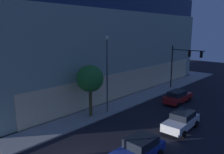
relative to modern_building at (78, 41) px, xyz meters
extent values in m
cube|color=#4C4C51|center=(0.00, 0.06, -7.24)|extent=(38.35, 24.97, 0.15)
cube|color=beige|center=(0.00, -12.02, -5.45)|extent=(34.15, 0.60, 3.44)
cube|color=#92A897|center=(0.00, 0.06, -1.38)|extent=(37.95, 24.57, 11.56)
cube|color=navy|center=(0.00, 0.06, 5.93)|extent=(37.19, 24.08, 3.08)
cylinder|color=black|center=(7.02, -14.54, -3.82)|extent=(0.18, 0.18, 6.69)
cylinder|color=black|center=(7.08, -17.02, -1.07)|extent=(0.25, 4.96, 0.12)
cube|color=black|center=(7.09, -17.27, -1.57)|extent=(0.33, 0.33, 0.90)
sphere|color=yellow|center=(7.09, -17.45, -1.29)|extent=(0.18, 0.18, 0.18)
cube|color=black|center=(7.13, -19.00, -1.57)|extent=(0.33, 0.33, 0.90)
sphere|color=green|center=(7.14, -19.18, -1.29)|extent=(0.18, 0.18, 0.18)
cylinder|color=#484848|center=(-7.89, -14.75, -3.12)|extent=(0.16, 0.16, 8.10)
sphere|color=#F9EFC6|center=(-7.89, -14.75, 1.09)|extent=(0.44, 0.44, 0.44)
cylinder|color=#48431E|center=(-9.94, -14.26, -5.68)|extent=(0.33, 0.33, 2.98)
sphere|color=#26712A|center=(-9.94, -14.26, -3.06)|extent=(2.83, 2.83, 2.83)
cube|color=navy|center=(-13.01, -22.79, -6.68)|extent=(4.41, 2.01, 0.66)
cube|color=black|center=(-12.68, -22.80, -6.04)|extent=(2.27, 1.78, 0.63)
cylinder|color=black|center=(-11.67, -23.78, -7.01)|extent=(0.63, 0.25, 0.62)
cylinder|color=black|center=(-11.64, -21.85, -7.01)|extent=(0.63, 0.25, 0.62)
cube|color=silver|center=(-6.19, -22.76, -6.62)|extent=(4.72, 1.99, 0.74)
cube|color=black|center=(-5.84, -22.74, -5.96)|extent=(2.43, 1.72, 0.58)
cube|color=#F9F4CC|center=(-8.45, -23.39, -6.62)|extent=(0.13, 0.20, 0.12)
cube|color=#F9F4CC|center=(-8.49, -22.29, -6.62)|extent=(0.13, 0.20, 0.12)
cylinder|color=black|center=(-7.60, -23.72, -6.99)|extent=(0.67, 0.26, 0.66)
cylinder|color=black|center=(-7.67, -21.90, -6.99)|extent=(0.67, 0.26, 0.66)
cylinder|color=black|center=(-4.71, -23.62, -6.99)|extent=(0.67, 0.26, 0.66)
cylinder|color=black|center=(-4.78, -21.79, -6.99)|extent=(0.67, 0.26, 0.66)
cube|color=maroon|center=(0.95, -18.87, -6.63)|extent=(4.78, 1.83, 0.75)
cube|color=black|center=(0.59, -18.87, -5.96)|extent=(2.54, 1.61, 0.58)
cube|color=#F9F4CC|center=(3.28, -18.40, -6.63)|extent=(0.12, 0.20, 0.12)
cube|color=#F9F4CC|center=(3.26, -19.44, -6.63)|extent=(0.12, 0.20, 0.12)
cylinder|color=black|center=(2.44, -18.04, -7.01)|extent=(0.62, 0.25, 0.62)
cylinder|color=black|center=(2.40, -19.77, -7.01)|extent=(0.62, 0.25, 0.62)
cylinder|color=black|center=(-0.50, -17.98, -7.01)|extent=(0.62, 0.25, 0.62)
cylinder|color=black|center=(-0.54, -19.71, -7.01)|extent=(0.62, 0.25, 0.62)
camera|label=1|loc=(-25.02, -31.38, 1.89)|focal=35.87mm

